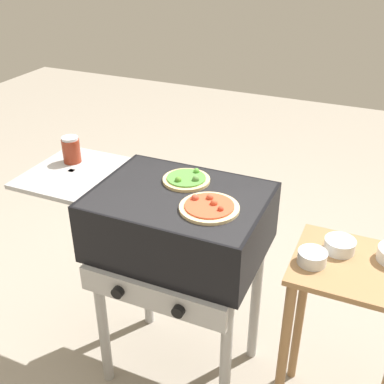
{
  "coord_description": "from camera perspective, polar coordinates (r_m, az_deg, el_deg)",
  "views": [
    {
      "loc": [
        0.66,
        -1.38,
        1.76
      ],
      "look_at": [
        0.05,
        0.0,
        0.92
      ],
      "focal_mm": 44.83,
      "sensor_mm": 36.0,
      "label": 1
    }
  ],
  "objects": [
    {
      "name": "pizza_veggie",
      "position": [
        1.84,
        -0.63,
        1.53
      ],
      "size": [
        0.18,
        0.18,
        0.04
      ],
      "color": "#E0C17F",
      "rests_on": "grill"
    },
    {
      "name": "topping_bowl_near",
      "position": [
        1.65,
        14.1,
        -7.6
      ],
      "size": [
        0.1,
        0.1,
        0.04
      ],
      "color": "silver",
      "rests_on": "prep_table"
    },
    {
      "name": "ground_plane",
      "position": [
        2.33,
        -1.2,
        -19.89
      ],
      "size": [
        8.0,
        8.0,
        0.0
      ],
      "primitive_type": "plane",
      "color": "gray"
    },
    {
      "name": "prep_table",
      "position": [
        1.83,
        18.27,
        -13.88
      ],
      "size": [
        0.44,
        0.36,
        0.78
      ],
      "color": "olive",
      "rests_on": "ground_plane"
    },
    {
      "name": "pizza_pepperoni",
      "position": [
        1.66,
        2.05,
        -1.77
      ],
      "size": [
        0.21,
        0.21,
        0.04
      ],
      "color": "beige",
      "rests_on": "grill"
    },
    {
      "name": "grill",
      "position": [
        1.83,
        -1.89,
        -4.15
      ],
      "size": [
        0.96,
        0.53,
        0.9
      ],
      "color": "black",
      "rests_on": "ground_plane"
    },
    {
      "name": "topping_bowl_middle",
      "position": [
        1.73,
        17.15,
        -6.13
      ],
      "size": [
        0.11,
        0.11,
        0.04
      ],
      "color": "silver",
      "rests_on": "prep_table"
    },
    {
      "name": "sauce_jar",
      "position": [
        2.04,
        -14.17,
        4.9
      ],
      "size": [
        0.07,
        0.07,
        0.11
      ],
      "color": "maroon",
      "rests_on": "grill"
    }
  ]
}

